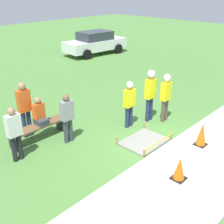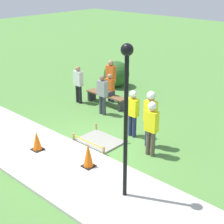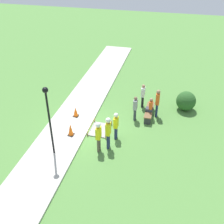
# 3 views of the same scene
# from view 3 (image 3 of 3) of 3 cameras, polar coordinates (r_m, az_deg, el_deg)

# --- Properties ---
(ground_plane) EXTENTS (60.00, 60.00, 0.00)m
(ground_plane) POSITION_cam_3_polar(r_m,az_deg,el_deg) (16.51, -4.72, -3.62)
(ground_plane) COLOR #51843D
(sidewalk) EXTENTS (28.00, 2.55, 0.10)m
(sidewalk) POSITION_cam_3_polar(r_m,az_deg,el_deg) (16.87, -8.86, -2.85)
(sidewalk) COLOR #BCB7AD
(sidewalk) RESTS_ON ground_plane
(wet_concrete_patch) EXTENTS (1.45, 1.12, 0.29)m
(wet_concrete_patch) POSITION_cam_3_polar(r_m,az_deg,el_deg) (16.43, -2.48, -3.59)
(wet_concrete_patch) COLOR gray
(wet_concrete_patch) RESTS_ON ground_plane
(traffic_cone_near_patch) EXTENTS (0.34, 0.34, 0.62)m
(traffic_cone_near_patch) POSITION_cam_3_polar(r_m,az_deg,el_deg) (17.46, -7.40, 0.04)
(traffic_cone_near_patch) COLOR black
(traffic_cone_near_patch) RESTS_ON sidewalk
(traffic_cone_far_patch) EXTENTS (0.34, 0.34, 0.74)m
(traffic_cone_far_patch) POSITION_cam_3_polar(r_m,az_deg,el_deg) (15.86, -8.42, -3.55)
(traffic_cone_far_patch) COLOR black
(traffic_cone_far_patch) RESTS_ON sidewalk
(park_bench) EXTENTS (1.95, 0.44, 0.50)m
(park_bench) POSITION_cam_3_polar(r_m,az_deg,el_deg) (17.61, 7.57, 0.12)
(park_bench) COLOR #2D2D33
(park_bench) RESTS_ON ground_plane
(person_seated_on_bench) EXTENTS (0.36, 0.44, 0.89)m
(person_seated_on_bench) POSITION_cam_3_polar(r_m,az_deg,el_deg) (17.24, 7.79, 1.24)
(person_seated_on_bench) COLOR #383D47
(person_seated_on_bench) RESTS_ON park_bench
(worker_supervisor) EXTENTS (0.40, 0.26, 1.77)m
(worker_supervisor) POSITION_cam_3_polar(r_m,az_deg,el_deg) (14.37, -2.77, -4.56)
(worker_supervisor) COLOR brown
(worker_supervisor) RESTS_ON ground_plane
(worker_assistant) EXTENTS (0.40, 0.24, 1.66)m
(worker_assistant) POSITION_cam_3_polar(r_m,az_deg,el_deg) (15.26, 0.81, -2.41)
(worker_assistant) COLOR navy
(worker_assistant) RESTS_ON ground_plane
(worker_trainee) EXTENTS (0.40, 0.27, 1.90)m
(worker_trainee) POSITION_cam_3_polar(r_m,az_deg,el_deg) (14.50, -0.77, -3.67)
(worker_trainee) COLOR navy
(worker_trainee) RESTS_ON ground_plane
(bystander_in_orange_shirt) EXTENTS (0.40, 0.24, 1.85)m
(bystander_in_orange_shirt) POSITION_cam_3_polar(r_m,az_deg,el_deg) (17.34, 9.22, 2.14)
(bystander_in_orange_shirt) COLOR navy
(bystander_in_orange_shirt) RESTS_ON ground_plane
(bystander_in_gray_shirt) EXTENTS (0.40, 0.22, 1.62)m
(bystander_in_gray_shirt) POSITION_cam_3_polar(r_m,az_deg,el_deg) (18.29, 6.31, 3.57)
(bystander_in_gray_shirt) COLOR black
(bystander_in_gray_shirt) RESTS_ON ground_plane
(bystander_in_white_shirt) EXTENTS (0.40, 0.22, 1.60)m
(bystander_in_white_shirt) POSITION_cam_3_polar(r_m,az_deg,el_deg) (16.92, 4.74, 1.02)
(bystander_in_white_shirt) COLOR #383D47
(bystander_in_white_shirt) RESTS_ON ground_plane
(lamppost_near) EXTENTS (0.28, 0.28, 3.81)m
(lamppost_near) POSITION_cam_3_polar(r_m,az_deg,el_deg) (13.57, -12.80, 0.02)
(lamppost_near) COLOR black
(lamppost_near) RESTS_ON sidewalk
(shrub_rounded_near) EXTENTS (1.25, 1.25, 1.25)m
(shrub_rounded_near) POSITION_cam_3_polar(r_m,az_deg,el_deg) (18.63, 14.81, 2.17)
(shrub_rounded_near) COLOR #285623
(shrub_rounded_near) RESTS_ON ground_plane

